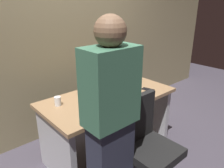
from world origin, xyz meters
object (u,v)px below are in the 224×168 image
(person_at_desk, at_px, (110,123))
(cell_phone, at_px, (148,89))
(book_stack, at_px, (125,81))
(mouse, at_px, (131,91))
(office_chair, at_px, (147,151))
(keyboard, at_px, (113,99))
(monitor, at_px, (101,69))
(cup_by_monitor, at_px, (58,101))
(desk, at_px, (109,113))
(cup_near_keyboard, at_px, (86,110))

(person_at_desk, distance_m, cell_phone, 1.05)
(book_stack, distance_m, cell_phone, 0.33)
(mouse, xyz_separation_m, book_stack, (0.14, 0.25, 0.02))
(office_chair, xyz_separation_m, keyboard, (0.08, 0.56, 0.31))
(keyboard, bearing_deg, office_chair, -99.33)
(monitor, height_order, cup_by_monitor, monitor)
(desk, relative_size, person_at_desk, 0.91)
(keyboard, relative_size, cell_phone, 2.99)
(cup_near_keyboard, height_order, cell_phone, cup_near_keyboard)
(person_at_desk, height_order, keyboard, person_at_desk)
(keyboard, xyz_separation_m, cell_phone, (0.49, -0.07, -0.01))
(desk, distance_m, keyboard, 0.26)
(person_at_desk, relative_size, cup_by_monitor, 17.52)
(cell_phone, bearing_deg, desk, 144.84)
(office_chair, distance_m, cup_near_keyboard, 0.68)
(person_at_desk, distance_m, book_stack, 1.15)
(keyboard, height_order, cup_by_monitor, cup_by_monitor)
(office_chair, distance_m, cell_phone, 0.81)
(monitor, height_order, keyboard, monitor)
(desk, relative_size, office_chair, 1.59)
(person_at_desk, xyz_separation_m, monitor, (0.54, 0.79, 0.15))
(desk, height_order, cell_phone, cell_phone)
(desk, bearing_deg, keyboard, -109.19)
(person_at_desk, xyz_separation_m, cell_phone, (0.96, 0.42, -0.11))
(cell_phone, bearing_deg, book_stack, 89.39)
(book_stack, bearing_deg, desk, -160.64)
(monitor, xyz_separation_m, cup_near_keyboard, (-0.49, -0.38, -0.21))
(cup_by_monitor, height_order, cell_phone, cup_by_monitor)
(person_at_desk, relative_size, keyboard, 3.81)
(keyboard, height_order, cup_near_keyboard, cup_near_keyboard)
(mouse, distance_m, cup_near_keyboard, 0.70)
(person_at_desk, height_order, book_stack, person_at_desk)
(cup_near_keyboard, relative_size, book_stack, 0.38)
(office_chair, height_order, cup_near_keyboard, office_chair)
(mouse, distance_m, book_stack, 0.29)
(monitor, xyz_separation_m, mouse, (0.20, -0.30, -0.24))
(monitor, distance_m, book_stack, 0.41)
(person_at_desk, xyz_separation_m, keyboard, (0.46, 0.49, -0.10))
(person_at_desk, bearing_deg, cell_phone, 23.72)
(person_at_desk, bearing_deg, desk, 50.12)
(book_stack, bearing_deg, keyboard, -149.47)
(desk, relative_size, mouse, 14.98)
(desk, distance_m, book_stack, 0.48)
(cup_near_keyboard, xyz_separation_m, cup_by_monitor, (-0.10, 0.35, 0.00))
(desk, height_order, office_chair, office_chair)
(cup_by_monitor, bearing_deg, book_stack, -1.04)
(office_chair, xyz_separation_m, cup_near_keyboard, (-0.33, 0.48, 0.35))
(person_at_desk, relative_size, monitor, 3.03)
(desk, distance_m, mouse, 0.36)
(mouse, bearing_deg, person_at_desk, -146.66)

